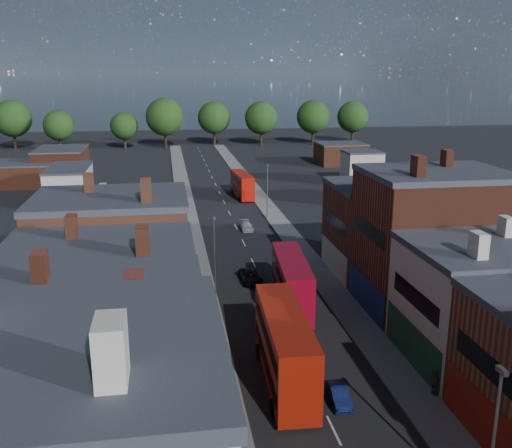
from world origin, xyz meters
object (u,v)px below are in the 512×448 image
object	(u,v)px
bus_1	(292,282)
ped_3	(435,383)
bus_2	(242,185)
car_2	(251,276)
bus_0	(285,346)
car_1	(339,395)
car_3	(246,226)

from	to	relation	value
bus_1	ped_3	world-z (taller)	bus_1
bus_2	car_2	distance (m)	41.51
ped_3	bus_0	bearing A→B (deg)	75.52
bus_0	bus_2	size ratio (longest dim) A/B	1.20
bus_2	car_1	size ratio (longest dim) A/B	3.04
bus_2	ped_3	size ratio (longest dim) A/B	5.51
car_3	bus_2	bearing A→B (deg)	82.87
bus_1	car_3	bearing A→B (deg)	95.49
car_2	ped_3	world-z (taller)	ped_3
bus_2	bus_1	bearing A→B (deg)	-96.71
bus_1	ped_3	size ratio (longest dim) A/B	6.16
bus_0	bus_1	distance (m)	13.24
bus_1	car_1	distance (m)	15.95
bus_0	car_2	size ratio (longest dim) A/B	2.73
bus_0	bus_1	size ratio (longest dim) A/B	1.08
bus_2	car_1	distance (m)	64.31
car_3	ped_3	size ratio (longest dim) A/B	2.13
ped_3	car_2	bearing A→B (deg)	25.48
car_1	bus_1	bearing A→B (deg)	92.60
car_1	car_3	size ratio (longest dim) A/B	0.85
car_3	car_2	bearing A→B (deg)	-97.73
bus_0	car_2	world-z (taller)	bus_0
bus_1	car_2	bearing A→B (deg)	115.39
bus_1	car_1	size ratio (longest dim) A/B	3.39
bus_1	car_2	distance (m)	7.94
bus_1	car_2	size ratio (longest dim) A/B	2.53
bus_0	ped_3	distance (m)	10.24
car_3	ped_3	xyz separation A→B (m)	(6.50, -43.41, 0.47)
bus_2	car_3	world-z (taller)	bus_2
bus_0	car_2	bearing A→B (deg)	90.78
bus_2	car_1	world-z (taller)	bus_2
bus_1	ped_3	bearing A→B (deg)	-64.08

